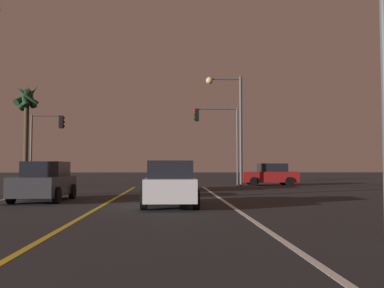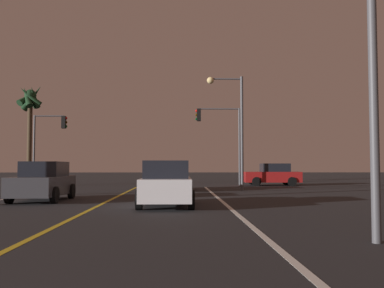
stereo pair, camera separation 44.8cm
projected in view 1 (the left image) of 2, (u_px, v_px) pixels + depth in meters
The scene contains 11 objects.
lane_edge_right at pixel (246, 216), 12.95m from camera, with size 0.16×35.72×0.01m, color silver.
lane_center_divider at pixel (82, 217), 12.73m from camera, with size 0.16×35.72×0.01m, color gold.
car_crossing_side at pixel (270, 175), 33.45m from camera, with size 4.30×2.02×1.70m.
car_ahead_far at pixel (172, 177), 26.66m from camera, with size 2.02×4.30×1.70m.
car_lead_same_lane at pixel (170, 184), 16.12m from camera, with size 2.02×4.30×1.70m.
car_oncoming at pixel (45, 182), 18.60m from camera, with size 2.02×4.30×1.70m.
traffic_light_near_right at pixel (217, 128), 31.53m from camera, with size 3.30×0.36×5.74m.
traffic_light_near_left at pixel (47, 134), 30.95m from camera, with size 2.43×0.36×5.17m.
street_lamp_right_near at pixel (351, 14), 8.71m from camera, with size 2.70×0.44×7.02m.
street_lamp_right_far at pixel (232, 117), 26.96m from camera, with size 2.28×0.44×7.11m.
palm_tree_left_far at pixel (27, 105), 33.33m from camera, with size 1.99×2.02×7.95m.
Camera 1 is at (2.65, -1.10, 1.51)m, focal length 40.36 mm.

